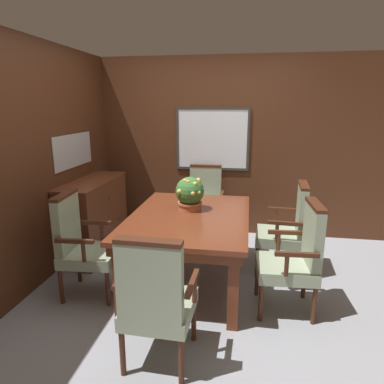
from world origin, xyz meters
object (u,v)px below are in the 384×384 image
chair_left_near (81,243)px  potted_plant (190,193)px  chair_right_far (288,227)px  dining_table (190,224)px  chair_head_far (204,201)px  chair_right_near (296,255)px  sideboard_cabinet (94,217)px  chair_head_near (156,299)px

chair_left_near → potted_plant: potted_plant is taller
chair_left_near → chair_right_far: bearing=-73.3°
chair_right_far → potted_plant: (-1.04, -0.21, 0.38)m
potted_plant → dining_table: bearing=-81.1°
chair_head_far → chair_right_near: same height
chair_left_near → sideboard_cabinet: (-0.31, 0.94, -0.07)m
chair_left_near → sideboard_cabinet: bearing=13.5°
chair_head_near → chair_right_far: (1.04, 1.61, 0.00)m
chair_right_far → sideboard_cabinet: 2.32m
potted_plant → sideboard_cabinet: (-1.27, 0.37, -0.45)m
dining_table → sideboard_cabinet: (-1.29, 0.55, -0.18)m
dining_table → chair_right_near: (1.01, -0.35, -0.11)m
dining_table → potted_plant: bearing=98.9°
chair_head_near → dining_table: bearing=-89.5°
chair_head_near → chair_right_far: size_ratio=1.00×
sideboard_cabinet → chair_head_near: bearing=-54.2°
potted_plant → sideboard_cabinet: 1.39m
chair_left_near → chair_right_near: size_ratio=1.00×
chair_head_near → chair_right_far: 1.92m
chair_left_near → potted_plant: bearing=-63.9°
chair_head_far → chair_head_near: same height
chair_right_near → chair_head_far: bearing=-150.9°
potted_plant → sideboard_cabinet: size_ratio=0.30×
chair_head_far → chair_right_near: bearing=-57.4°
chair_right_near → sideboard_cabinet: (-2.30, 0.90, -0.07)m
chair_head_far → chair_right_near: size_ratio=1.00×
chair_left_near → potted_plant: size_ratio=2.88×
chair_head_far → chair_right_far: size_ratio=1.00×
chair_right_near → sideboard_cabinet: bearing=-114.7°
chair_head_near → potted_plant: 1.45m
chair_head_far → chair_right_far: 1.34m
chair_left_near → chair_right_near: same height
chair_right_near → sideboard_cabinet: chair_right_near is taller
chair_right_near → potted_plant: potted_plant is taller
chair_right_near → potted_plant: size_ratio=2.88×
chair_head_far → chair_head_near: 2.48m
chair_head_far → potted_plant: (-0.02, -1.08, 0.38)m
chair_head_near → chair_right_near: (1.03, 0.87, 0.00)m
sideboard_cabinet → chair_head_far: bearing=29.0°
chair_right_near → chair_right_far: size_ratio=1.00×
dining_table → chair_left_near: size_ratio=1.63×
chair_head_far → chair_right_near: 1.90m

